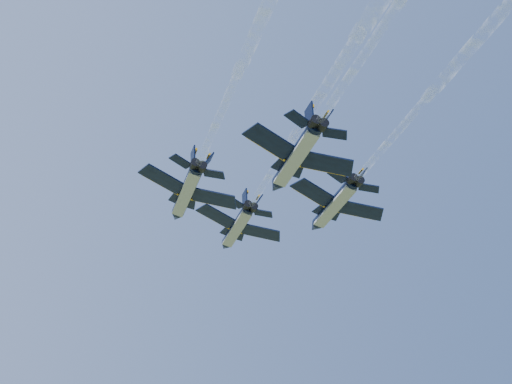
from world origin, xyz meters
TOP-DOWN VIEW (x-y plane):
  - jet_lead at (7.96, 11.05)m, footprint 12.34×17.46m
  - jet_left at (-6.21, 2.38)m, footprint 12.34×17.46m
  - jet_right at (12.70, -5.39)m, footprint 12.34×17.46m
  - jet_slot at (-2.30, -15.25)m, footprint 12.34×17.46m
  - smoke_trail_lead at (-13.62, -43.38)m, footprint 30.70×73.55m

SIDE VIEW (x-z plane):
  - jet_lead at x=7.96m, z-range 104.93..110.11m
  - jet_left at x=-6.21m, z-range 104.93..110.11m
  - jet_right at x=12.70m, z-range 104.93..110.11m
  - jet_slot at x=-2.30m, z-range 104.93..110.11m
  - smoke_trail_lead at x=-13.62m, z-range 106.20..108.92m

